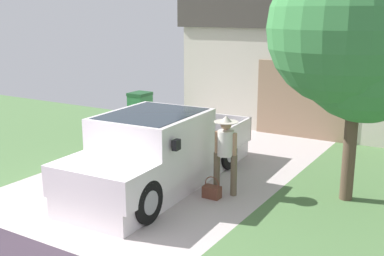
{
  "coord_description": "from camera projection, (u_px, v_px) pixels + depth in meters",
  "views": [
    {
      "loc": [
        5.97,
        -4.83,
        3.68
      ],
      "look_at": [
        1.06,
        3.24,
        1.38
      ],
      "focal_mm": 44.62,
      "sensor_mm": 36.0,
      "label": 1
    }
  ],
  "objects": [
    {
      "name": "person_with_hat",
      "position": [
        226.0,
        147.0,
        9.7
      ],
      "size": [
        0.51,
        0.5,
        1.66
      ],
      "rotation": [
        0.0,
        0.0,
        -3.05
      ],
      "color": "brown",
      "rests_on": "ground"
    },
    {
      "name": "handbag",
      "position": [
        212.0,
        191.0,
        9.68
      ],
      "size": [
        0.35,
        0.22,
        0.46
      ],
      "color": "brown",
      "rests_on": "ground"
    },
    {
      "name": "wheeled_trash_bin",
      "position": [
        140.0,
        106.0,
        16.14
      ],
      "size": [
        0.6,
        0.72,
        1.05
      ],
      "color": "#286B38",
      "rests_on": "ground"
    },
    {
      "name": "pickup_truck",
      "position": [
        155.0,
        154.0,
        10.13
      ],
      "size": [
        2.2,
        5.58,
        1.65
      ],
      "rotation": [
        0.0,
        0.0,
        3.19
      ],
      "color": "silver",
      "rests_on": "ground"
    },
    {
      "name": "house_with_garage",
      "position": [
        336.0,
        60.0,
        16.35
      ],
      "size": [
        8.97,
        6.21,
        4.11
      ],
      "color": "beige",
      "rests_on": "ground"
    },
    {
      "name": "front_yard_tree",
      "position": [
        355.0,
        39.0,
        8.91
      ],
      "size": [
        3.19,
        3.15,
        4.87
      ],
      "color": "brown",
      "rests_on": "ground"
    }
  ]
}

